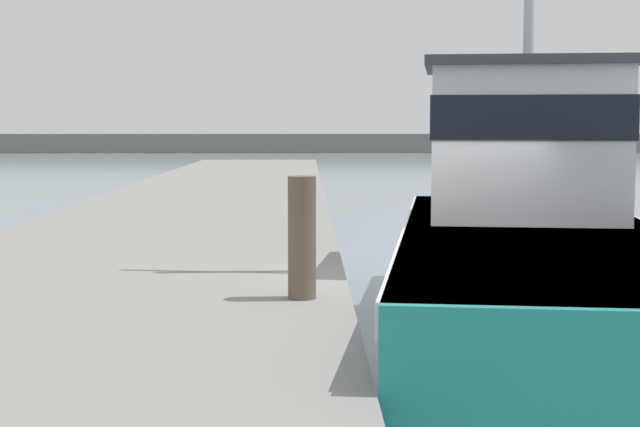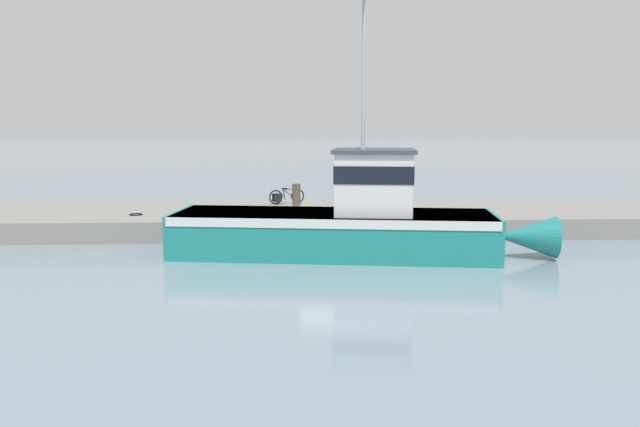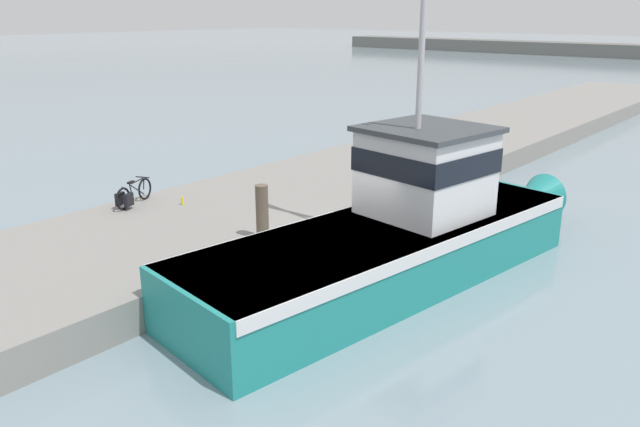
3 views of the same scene
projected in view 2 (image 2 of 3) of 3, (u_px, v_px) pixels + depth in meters
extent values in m
plane|color=gray|center=(336.00, 249.00, 21.79)|extent=(320.00, 320.00, 0.00)
cube|color=gray|center=(329.00, 220.00, 25.88)|extent=(5.97, 80.00, 0.79)
cube|color=teal|center=(333.00, 234.00, 20.66)|extent=(4.46, 10.88, 1.42)
cone|color=teal|center=(526.00, 237.00, 20.10)|extent=(1.60, 2.07, 1.35)
cube|color=silver|center=(333.00, 217.00, 20.58)|extent=(4.49, 10.68, 0.28)
cube|color=silver|center=(374.00, 183.00, 20.31)|extent=(2.74, 2.74, 1.98)
cube|color=black|center=(374.00, 173.00, 20.26)|extent=(2.80, 2.80, 0.55)
cube|color=#3D4247|center=(374.00, 151.00, 20.16)|extent=(2.96, 2.96, 0.12)
cylinder|color=#B2B2B7|center=(364.00, 49.00, 19.74)|extent=(0.14, 0.14, 6.29)
torus|color=black|center=(276.00, 197.00, 27.78)|extent=(0.29, 0.61, 0.63)
torus|color=black|center=(298.00, 196.00, 28.22)|extent=(0.29, 0.61, 0.63)
cylinder|color=#232833|center=(279.00, 198.00, 27.86)|extent=(0.17, 0.35, 0.18)
cylinder|color=#232833|center=(284.00, 195.00, 27.93)|extent=(0.09, 0.14, 0.48)
cylinder|color=#232833|center=(280.00, 193.00, 27.85)|extent=(0.21, 0.45, 0.36)
cylinder|color=#232833|center=(290.00, 194.00, 28.05)|extent=(0.29, 0.64, 0.49)
cylinder|color=#232833|center=(291.00, 189.00, 28.04)|extent=(0.24, 0.52, 0.05)
cylinder|color=#232833|center=(297.00, 193.00, 28.19)|extent=(0.07, 0.11, 0.32)
cylinder|color=#232833|center=(296.00, 188.00, 28.14)|extent=(0.42, 0.20, 0.04)
cube|color=black|center=(284.00, 189.00, 27.91)|extent=(0.18, 0.26, 0.05)
cube|color=black|center=(276.00, 197.00, 27.93)|extent=(0.23, 0.34, 0.35)
cube|color=black|center=(278.00, 198.00, 27.68)|extent=(0.23, 0.34, 0.35)
cylinder|color=brown|center=(296.00, 202.00, 23.25)|extent=(0.31, 0.31, 1.34)
torus|color=black|center=(136.00, 214.00, 24.45)|extent=(0.51, 0.51, 0.05)
cylinder|color=yellow|center=(306.00, 204.00, 27.00)|extent=(0.07, 0.07, 0.23)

